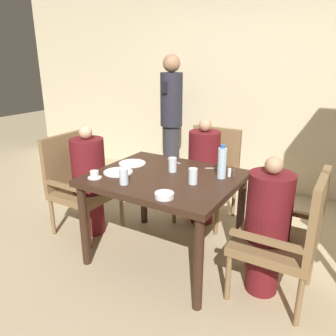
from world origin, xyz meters
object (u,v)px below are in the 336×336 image
object	(u,v)px
standing_host	(171,117)
teacup_with_saucer	(94,175)
diner_in_right_chair	(267,225)
glass_tall_far	(193,176)
chair_right_side	(289,235)
plate_main_right	(132,163)
chair_left_side	(78,181)
glass_tall_near	(173,165)
water_bottle	(222,163)
diner_in_far_chair	(203,171)
glass_tall_mid	(124,177)
plate_main_left	(118,172)
chair_far_side	(209,172)
bowl_small	(164,195)
diner_in_left_chair	(89,180)

from	to	relation	value
standing_host	teacup_with_saucer	size ratio (longest dim) A/B	15.42
diner_in_right_chair	glass_tall_far	size ratio (longest dim) A/B	8.61
chair_right_side	plate_main_right	world-z (taller)	chair_right_side
glass_tall_far	standing_host	bearing A→B (deg)	124.80
chair_left_side	glass_tall_near	xyz separation A→B (m)	(1.02, 0.11, 0.32)
water_bottle	glass_tall_far	xyz separation A→B (m)	(-0.14, -0.23, -0.07)
diner_in_far_chair	glass_tall_mid	bearing A→B (deg)	-98.74
chair_left_side	chair_right_side	bearing A→B (deg)	0.00
standing_host	glass_tall_near	distance (m)	1.77
water_bottle	teacup_with_saucer	bearing A→B (deg)	-149.05
diner_in_far_chair	diner_in_right_chair	world-z (taller)	diner_in_far_chair
plate_main_right	glass_tall_far	xyz separation A→B (m)	(0.70, -0.16, 0.06)
plate_main_left	chair_far_side	bearing A→B (deg)	70.70
chair_left_side	teacup_with_saucer	xyz separation A→B (m)	(0.56, -0.34, 0.28)
plate_main_left	bowl_small	world-z (taller)	bowl_small
diner_in_right_chair	plate_main_right	size ratio (longest dim) A/B	4.35
bowl_small	standing_host	bearing A→B (deg)	118.98
bowl_small	water_bottle	bearing A→B (deg)	71.85
standing_host	bowl_small	xyz separation A→B (m)	(1.12, -2.03, -0.14)
diner_in_right_chair	glass_tall_far	xyz separation A→B (m)	(-0.58, -0.05, 0.29)
diner_in_far_chair	diner_in_right_chair	size ratio (longest dim) A/B	1.06
diner_in_left_chair	plate_main_left	distance (m)	0.55
teacup_with_saucer	glass_tall_mid	world-z (taller)	glass_tall_mid
chair_left_side	diner_in_far_chair	distance (m)	1.28
chair_left_side	glass_tall_far	distance (m)	1.34
chair_far_side	plate_main_left	distance (m)	1.16
chair_left_side	chair_far_side	size ratio (longest dim) A/B	1.00
chair_left_side	glass_tall_near	distance (m)	1.08
chair_right_side	glass_tall_near	bearing A→B (deg)	173.53
glass_tall_mid	glass_tall_far	size ratio (longest dim) A/B	1.00
plate_main_right	glass_tall_far	distance (m)	0.72
plate_main_right	diner_in_right_chair	bearing A→B (deg)	-4.87
diner_in_left_chair	diner_in_far_chair	world-z (taller)	diner_in_far_chair
glass_tall_near	standing_host	bearing A→B (deg)	120.51
standing_host	glass_tall_near	xyz separation A→B (m)	(0.90, -1.52, -0.10)
glass_tall_mid	plate_main_right	bearing A→B (deg)	119.50
diner_in_left_chair	plate_main_right	world-z (taller)	diner_in_left_chair
diner_in_left_chair	chair_far_side	bearing A→B (deg)	46.93
plate_main_left	water_bottle	xyz separation A→B (m)	(0.80, 0.33, 0.12)
chair_left_side	glass_tall_far	xyz separation A→B (m)	(1.30, -0.05, 0.32)
chair_right_side	plate_main_left	distance (m)	1.42
standing_host	glass_tall_mid	world-z (taller)	standing_host
diner_in_far_chair	glass_tall_far	distance (m)	0.90
plate_main_left	plate_main_right	distance (m)	0.26
standing_host	bowl_small	distance (m)	2.33
chair_left_side	plate_main_left	bearing A→B (deg)	-12.90
diner_in_right_chair	water_bottle	world-z (taller)	diner_in_right_chair
diner_in_left_chair	diner_in_right_chair	bearing A→B (deg)	0.00
bowl_small	water_bottle	distance (m)	0.61
bowl_small	glass_tall_far	world-z (taller)	glass_tall_far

